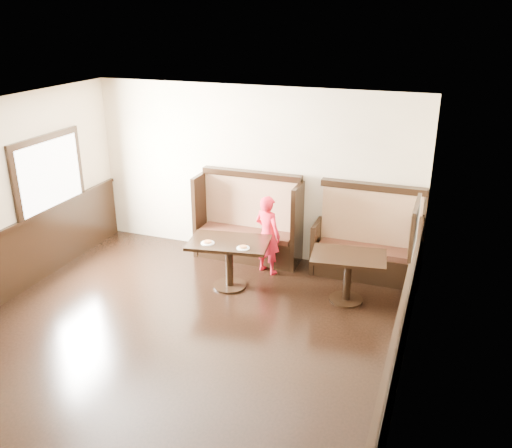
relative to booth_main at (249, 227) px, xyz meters
The scene contains 9 objects.
ground 3.34m from the booth_main, 90.00° to the right, with size 7.00×7.00×0.00m, color black.
room_shell 3.03m from the booth_main, 95.65° to the right, with size 7.00×7.00×7.00m.
booth_main is the anchor object (origin of this frame).
booth_neighbor 1.95m from the booth_main, ahead, with size 1.65×0.72×1.45m.
table_main 1.11m from the booth_main, 84.48° to the right, with size 1.26×0.90×0.74m.
table_neighbor 2.05m from the booth_main, 26.58° to the right, with size 1.10×0.79×0.71m.
child 0.65m from the booth_main, 42.53° to the right, with size 0.46×0.30×1.26m, color red.
pizza_plate_left 1.31m from the booth_main, 96.69° to the right, with size 0.20×0.20×0.04m.
pizza_plate_right 1.34m from the booth_main, 72.70° to the right, with size 0.19×0.19×0.03m.
Camera 1 is at (2.96, -4.44, 3.87)m, focal length 38.00 mm.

